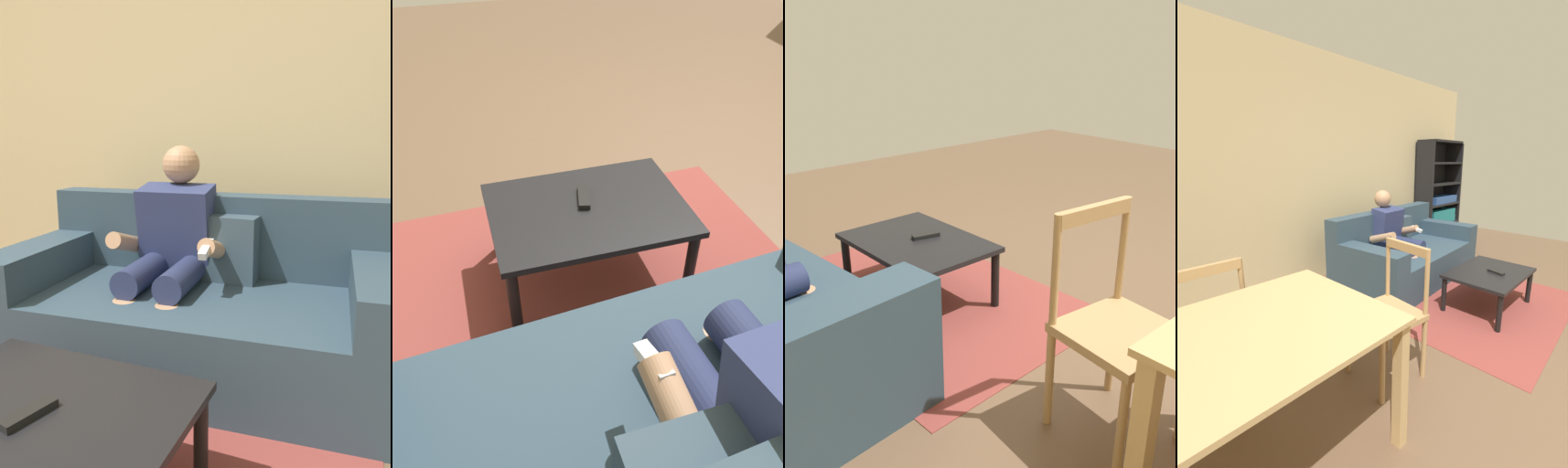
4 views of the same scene
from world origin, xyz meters
The scene contains 6 objects.
ground_plane centered at (0.00, 0.00, 0.00)m, with size 8.74×8.74×0.00m, color brown.
couch centered at (0.84, 2.14, 0.31)m, with size 2.05×1.13×0.86m.
person_lounging centered at (0.65, 2.17, 0.58)m, with size 0.62×0.85×1.14m.
coffee_table centered at (0.78, 1.01, 0.34)m, with size 0.88×0.64×0.39m.
tv_remote centered at (0.78, 0.94, 0.40)m, with size 0.05×0.17×0.02m, color black.
area_rug centered at (0.78, 1.01, 0.00)m, with size 2.00×1.40×0.01m, color brown.
Camera 2 is at (1.28, 2.67, 1.65)m, focal length 36.91 mm.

